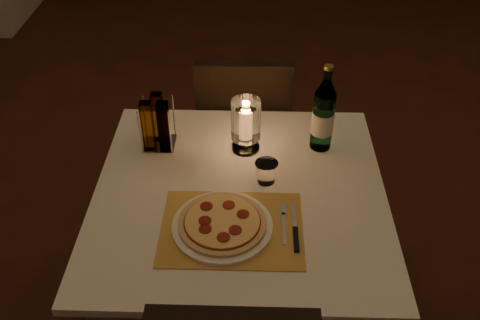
{
  "coord_description": "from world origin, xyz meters",
  "views": [
    {
      "loc": [
        -0.12,
        -1.89,
        1.97
      ],
      "look_at": [
        -0.16,
        -0.51,
        0.86
      ],
      "focal_mm": 40.0,
      "sensor_mm": 36.0,
      "label": 1
    }
  ],
  "objects_px": {
    "tumbler": "(266,172)",
    "hurricane_candle": "(246,122)",
    "plate": "(222,226)",
    "water_bottle": "(323,116)",
    "pizza": "(222,222)",
    "chair_far": "(244,120)",
    "main_table": "(240,262)"
  },
  "relations": [
    {
      "from": "hurricane_candle",
      "to": "plate",
      "type": "bearing_deg",
      "value": -98.71
    },
    {
      "from": "tumbler",
      "to": "hurricane_candle",
      "type": "bearing_deg",
      "value": 111.84
    },
    {
      "from": "water_bottle",
      "to": "hurricane_candle",
      "type": "height_order",
      "value": "water_bottle"
    },
    {
      "from": "chair_far",
      "to": "hurricane_candle",
      "type": "relative_size",
      "value": 4.31
    },
    {
      "from": "chair_far",
      "to": "plate",
      "type": "height_order",
      "value": "chair_far"
    },
    {
      "from": "tumbler",
      "to": "hurricane_candle",
      "type": "distance_m",
      "value": 0.22
    },
    {
      "from": "plate",
      "to": "water_bottle",
      "type": "height_order",
      "value": "water_bottle"
    },
    {
      "from": "main_table",
      "to": "water_bottle",
      "type": "relative_size",
      "value": 2.91
    },
    {
      "from": "chair_far",
      "to": "plate",
      "type": "xyz_separation_m",
      "value": [
        -0.05,
        -0.89,
        0.2
      ]
    },
    {
      "from": "plate",
      "to": "pizza",
      "type": "xyz_separation_m",
      "value": [
        -0.0,
        -0.0,
        0.02
      ]
    },
    {
      "from": "tumbler",
      "to": "plate",
      "type": "bearing_deg",
      "value": -120.87
    },
    {
      "from": "hurricane_candle",
      "to": "water_bottle",
      "type": "bearing_deg",
      "value": 4.5
    },
    {
      "from": "pizza",
      "to": "water_bottle",
      "type": "bearing_deg",
      "value": 52.02
    },
    {
      "from": "chair_far",
      "to": "water_bottle",
      "type": "bearing_deg",
      "value": -56.54
    },
    {
      "from": "chair_far",
      "to": "water_bottle",
      "type": "height_order",
      "value": "water_bottle"
    },
    {
      "from": "hurricane_candle",
      "to": "tumbler",
      "type": "bearing_deg",
      "value": -68.16
    },
    {
      "from": "plate",
      "to": "water_bottle",
      "type": "bearing_deg",
      "value": 52.03
    },
    {
      "from": "chair_far",
      "to": "pizza",
      "type": "xyz_separation_m",
      "value": [
        -0.05,
        -0.89,
        0.22
      ]
    },
    {
      "from": "chair_far",
      "to": "tumbler",
      "type": "distance_m",
      "value": 0.7
    },
    {
      "from": "tumbler",
      "to": "water_bottle",
      "type": "bearing_deg",
      "value": 45.46
    },
    {
      "from": "pizza",
      "to": "water_bottle",
      "type": "height_order",
      "value": "water_bottle"
    },
    {
      "from": "chair_far",
      "to": "main_table",
      "type": "bearing_deg",
      "value": -90.0
    },
    {
      "from": "hurricane_candle",
      "to": "pizza",
      "type": "bearing_deg",
      "value": -98.72
    },
    {
      "from": "pizza",
      "to": "hurricane_candle",
      "type": "distance_m",
      "value": 0.44
    },
    {
      "from": "tumbler",
      "to": "hurricane_candle",
      "type": "height_order",
      "value": "hurricane_candle"
    },
    {
      "from": "main_table",
      "to": "chair_far",
      "type": "bearing_deg",
      "value": 90.0
    },
    {
      "from": "tumbler",
      "to": "pizza",
      "type": "bearing_deg",
      "value": -120.89
    },
    {
      "from": "plate",
      "to": "water_bottle",
      "type": "relative_size",
      "value": 0.93
    },
    {
      "from": "main_table",
      "to": "plate",
      "type": "bearing_deg",
      "value": -105.52
    },
    {
      "from": "plate",
      "to": "hurricane_candle",
      "type": "bearing_deg",
      "value": 81.29
    },
    {
      "from": "tumbler",
      "to": "hurricane_candle",
      "type": "xyz_separation_m",
      "value": [
        -0.08,
        0.19,
        0.08
      ]
    },
    {
      "from": "pizza",
      "to": "water_bottle",
      "type": "xyz_separation_m",
      "value": [
        0.35,
        0.44,
        0.11
      ]
    }
  ]
}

